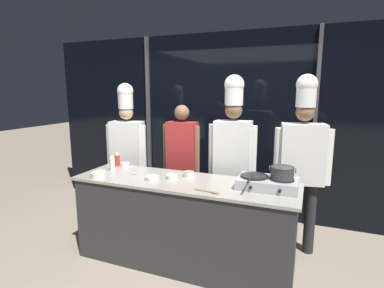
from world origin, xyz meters
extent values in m
plane|color=gray|center=(0.00, 0.00, 0.00)|extent=(24.00, 24.00, 0.00)
cube|color=black|center=(0.00, 1.54, 1.35)|extent=(5.95, 0.04, 2.70)
cube|color=#47474C|center=(-1.26, 1.50, 1.35)|extent=(0.05, 0.05, 2.70)
cube|color=#47474C|center=(1.26, 1.50, 1.35)|extent=(0.05, 0.05, 2.70)
cube|color=#2D2D30|center=(0.00, 0.00, 0.45)|extent=(2.31, 0.67, 0.91)
cube|color=#A39E93|center=(0.00, 0.00, 0.92)|extent=(2.38, 0.71, 0.03)
cube|color=#B2B5BA|center=(0.86, 0.07, 0.99)|extent=(0.57, 0.36, 0.10)
cylinder|color=black|center=(0.73, 0.07, 1.04)|extent=(0.23, 0.23, 0.01)
cylinder|color=black|center=(0.73, -0.12, 0.99)|extent=(0.03, 0.01, 0.03)
cylinder|color=black|center=(0.99, 0.07, 1.04)|extent=(0.23, 0.23, 0.01)
cylinder|color=black|center=(0.99, -0.12, 0.99)|extent=(0.03, 0.01, 0.03)
cylinder|color=#232326|center=(0.73, 0.07, 1.05)|extent=(0.26, 0.26, 0.01)
cone|color=#232326|center=(0.73, 0.07, 1.07)|extent=(0.27, 0.27, 0.04)
cylinder|color=black|center=(0.73, -0.16, 1.08)|extent=(0.02, 0.21, 0.02)
cylinder|color=#333335|center=(0.99, 0.07, 1.11)|extent=(0.21, 0.21, 0.11)
torus|color=#333335|center=(0.99, 0.07, 1.16)|extent=(0.22, 0.22, 0.01)
torus|color=#333335|center=(0.87, 0.07, 1.14)|extent=(0.01, 0.05, 0.05)
torus|color=#333335|center=(1.11, 0.07, 1.14)|extent=(0.01, 0.05, 0.05)
cylinder|color=red|center=(-1.01, 0.26, 1.01)|extent=(0.06, 0.06, 0.14)
cone|color=white|center=(-1.01, 0.26, 1.10)|extent=(0.05, 0.05, 0.04)
cylinder|color=white|center=(-0.93, 0.05, 1.01)|extent=(0.06, 0.06, 0.15)
cone|color=white|center=(-0.93, 0.05, 1.11)|extent=(0.05, 0.05, 0.04)
cylinder|color=white|center=(-0.90, 0.26, 0.96)|extent=(0.11, 0.11, 0.05)
torus|color=white|center=(-0.90, 0.26, 0.98)|extent=(0.11, 0.11, 0.01)
cylinder|color=white|center=(-0.90, 0.26, 0.97)|extent=(0.09, 0.09, 0.03)
cylinder|color=white|center=(-0.92, -0.22, 0.96)|extent=(0.16, 0.16, 0.05)
torus|color=white|center=(-0.92, -0.22, 0.99)|extent=(0.17, 0.17, 0.01)
cylinder|color=#E0C689|center=(-0.92, -0.22, 0.97)|extent=(0.13, 0.13, 0.03)
cylinder|color=white|center=(0.00, 0.16, 0.96)|extent=(0.11, 0.11, 0.05)
torus|color=white|center=(0.00, 0.16, 0.99)|extent=(0.12, 0.12, 0.01)
cylinder|color=#9E896B|center=(0.00, 0.16, 0.98)|extent=(0.09, 0.09, 0.03)
cylinder|color=white|center=(-0.32, -0.10, 0.96)|extent=(0.14, 0.14, 0.04)
torus|color=white|center=(-0.32, -0.10, 0.98)|extent=(0.15, 0.15, 0.01)
cylinder|color=beige|center=(-0.32, -0.10, 0.97)|extent=(0.12, 0.12, 0.02)
cylinder|color=white|center=(-0.99, -0.09, 0.95)|extent=(0.10, 0.10, 0.03)
torus|color=white|center=(-0.99, -0.09, 0.97)|extent=(0.10, 0.10, 0.01)
cylinder|color=orange|center=(-0.99, -0.09, 0.96)|extent=(0.08, 0.08, 0.02)
cylinder|color=white|center=(-0.14, 0.02, 0.96)|extent=(0.12, 0.12, 0.04)
torus|color=white|center=(-0.14, 0.02, 0.98)|extent=(0.13, 0.13, 0.01)
cylinder|color=#EAA893|center=(-0.14, 0.02, 0.97)|extent=(0.10, 0.10, 0.02)
cube|color=olive|center=(0.31, -0.24, 0.94)|extent=(0.17, 0.04, 0.01)
ellipsoid|color=olive|center=(0.43, -0.26, 0.95)|extent=(0.09, 0.06, 0.02)
cube|color=#B2B5BA|center=(-0.71, -0.03, 0.94)|extent=(0.13, 0.09, 0.01)
ellipsoid|color=#B2B5BA|center=(-0.62, 0.02, 0.95)|extent=(0.08, 0.07, 0.02)
cylinder|color=#4C4C51|center=(-1.02, 0.70, 0.40)|extent=(0.11, 0.11, 0.80)
cylinder|color=#4C4C51|center=(-1.26, 0.66, 0.40)|extent=(0.11, 0.11, 0.80)
cube|color=white|center=(-1.14, 0.68, 1.13)|extent=(0.47, 0.29, 0.65)
cylinder|color=white|center=(-0.89, 0.68, 1.11)|extent=(0.09, 0.09, 0.60)
cylinder|color=white|center=(-1.38, 0.61, 1.11)|extent=(0.09, 0.09, 0.60)
sphere|color=tan|center=(-1.14, 0.68, 1.57)|extent=(0.19, 0.19, 0.19)
cylinder|color=white|center=(-1.14, 0.68, 1.74)|extent=(0.20, 0.20, 0.24)
sphere|color=white|center=(-1.14, 0.68, 1.86)|extent=(0.22, 0.22, 0.22)
cylinder|color=#4C4C51|center=(-0.23, 0.73, 0.41)|extent=(0.10, 0.10, 0.81)
cylinder|color=#4C4C51|center=(-0.44, 0.73, 0.41)|extent=(0.10, 0.10, 0.81)
cube|color=#B72D2D|center=(-0.33, 0.73, 1.14)|extent=(0.39, 0.20, 0.66)
cylinder|color=brown|center=(-0.12, 0.70, 1.13)|extent=(0.08, 0.08, 0.61)
cylinder|color=brown|center=(-0.55, 0.70, 1.13)|extent=(0.08, 0.08, 0.61)
sphere|color=brown|center=(-0.33, 0.73, 1.59)|extent=(0.19, 0.19, 0.19)
cylinder|color=#232326|center=(0.49, 0.64, 0.42)|extent=(0.11, 0.11, 0.84)
cylinder|color=#232326|center=(0.25, 0.62, 0.42)|extent=(0.11, 0.11, 0.84)
cube|color=white|center=(0.37, 0.63, 1.18)|extent=(0.45, 0.25, 0.68)
cylinder|color=white|center=(0.61, 0.61, 1.17)|extent=(0.09, 0.09, 0.63)
cylinder|color=white|center=(0.13, 0.58, 1.17)|extent=(0.09, 0.09, 0.63)
sphere|color=brown|center=(0.37, 0.63, 1.65)|extent=(0.20, 0.20, 0.20)
cylinder|color=white|center=(0.37, 0.63, 1.82)|extent=(0.21, 0.21, 0.23)
sphere|color=white|center=(0.37, 0.63, 1.94)|extent=(0.23, 0.23, 0.23)
cylinder|color=#232326|center=(1.27, 0.73, 0.42)|extent=(0.12, 0.12, 0.84)
cylinder|color=#232326|center=(1.02, 0.68, 0.42)|extent=(0.12, 0.12, 0.84)
cube|color=white|center=(1.15, 0.71, 1.18)|extent=(0.51, 0.33, 0.68)
cylinder|color=white|center=(1.41, 0.72, 1.16)|extent=(0.09, 0.09, 0.62)
cylinder|color=white|center=(0.89, 0.62, 1.16)|extent=(0.09, 0.09, 0.62)
sphere|color=brown|center=(1.15, 0.71, 1.64)|extent=(0.20, 0.20, 0.20)
cylinder|color=white|center=(1.15, 0.71, 1.81)|extent=(0.21, 0.21, 0.24)
sphere|color=white|center=(1.15, 0.71, 1.94)|extent=(0.23, 0.23, 0.23)
camera|label=1|loc=(1.21, -2.79, 1.88)|focal=28.00mm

